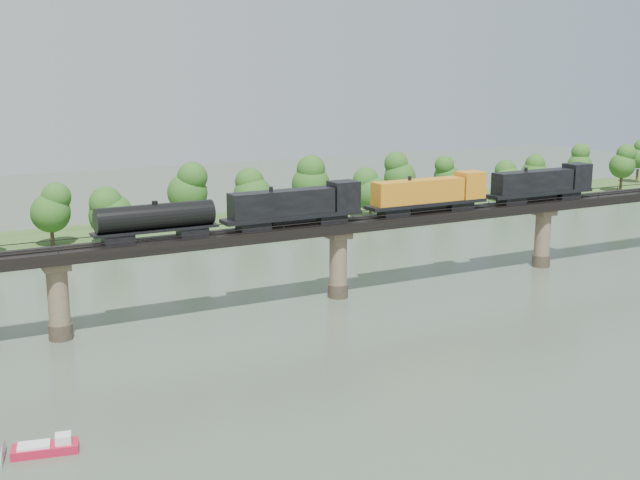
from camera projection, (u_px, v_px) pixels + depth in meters
name	position (u px, v px, depth m)	size (l,w,h in m)	color
ground	(464.00, 361.00, 93.34)	(400.00, 400.00, 0.00)	#3B4A3A
far_bank	(208.00, 228.00, 166.46)	(300.00, 24.00, 1.60)	#2E4D1F
bridge	(338.00, 261.00, 118.06)	(236.00, 30.00, 11.50)	#473A2D
bridge_superstructure	(338.00, 219.00, 116.72)	(220.00, 4.90, 0.75)	black
far_treeline	(176.00, 196.00, 157.13)	(289.06, 17.54, 13.60)	#382619
freight_train	(386.00, 198.00, 119.97)	(84.71, 3.30, 5.83)	black
motorboat	(46.00, 447.00, 70.82)	(6.00, 3.21, 1.59)	#B71431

